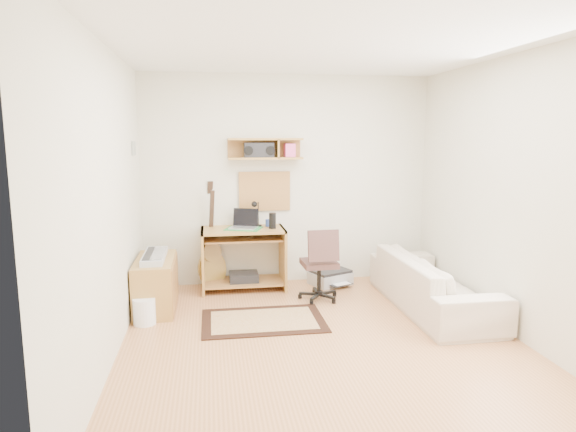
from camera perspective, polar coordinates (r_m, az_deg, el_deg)
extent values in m
cube|color=tan|center=(4.72, 3.91, -14.16)|extent=(3.60, 4.00, 0.01)
cube|color=white|center=(4.40, 4.30, 18.89)|extent=(3.60, 4.00, 0.01)
cube|color=beige|center=(6.33, -0.01, 4.08)|extent=(3.60, 0.01, 2.60)
cube|color=beige|center=(4.33, -19.84, 1.19)|extent=(0.01, 4.00, 2.60)
cube|color=beige|center=(5.09, 24.33, 2.03)|extent=(0.01, 4.00, 2.60)
cube|color=#AD7F3D|center=(6.13, -2.61, 7.65)|extent=(0.90, 0.25, 0.26)
cube|color=#A27051|center=(6.27, -2.68, 2.83)|extent=(0.64, 0.03, 0.49)
cube|color=#4C8CBF|center=(5.78, -17.14, 7.37)|extent=(0.02, 0.20, 0.15)
cylinder|color=black|center=(6.03, -1.78, -0.54)|extent=(0.09, 0.09, 0.19)
cylinder|color=#2E448C|center=(6.18, -2.30, -0.79)|extent=(0.06, 0.06, 0.09)
cube|color=black|center=(6.12, -3.34, 7.46)|extent=(0.36, 0.16, 0.18)
cube|color=#CBBC88|center=(5.19, -2.83, -11.77)|extent=(1.23, 0.82, 0.02)
cube|color=#AD7F3D|center=(5.65, -14.81, -7.45)|extent=(0.40, 0.90, 0.55)
cube|color=#B2B5BA|center=(5.57, -14.93, -4.43)|extent=(0.22, 0.71, 0.06)
cylinder|color=white|center=(5.27, -16.01, -10.38)|extent=(0.25, 0.25, 0.26)
cube|color=#A5A8AA|center=(6.40, 4.82, -6.98)|extent=(0.57, 0.52, 0.18)
imported|color=beige|center=(5.67, 16.12, -6.34)|extent=(0.57, 1.95, 0.76)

